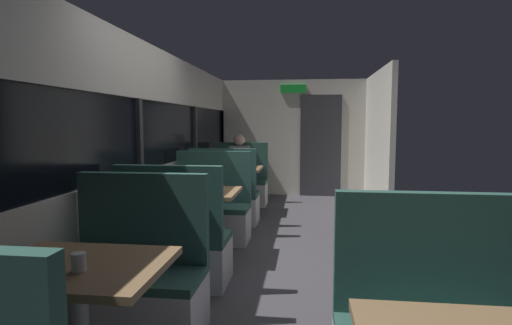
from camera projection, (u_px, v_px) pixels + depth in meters
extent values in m
cube|color=#423F44|center=(278.00, 269.00, 4.10)|extent=(3.30, 9.20, 0.02)
cube|color=beige|center=(139.00, 217.00, 4.23)|extent=(0.08, 8.40, 0.95)
cube|color=beige|center=(135.00, 68.00, 4.08)|extent=(0.08, 8.40, 0.60)
cube|color=black|center=(136.00, 136.00, 4.15)|extent=(0.03, 8.40, 0.75)
cube|color=#2D2D30|center=(139.00, 136.00, 4.15)|extent=(0.06, 0.08, 0.75)
cube|color=#2D2D30|center=(195.00, 131.00, 6.22)|extent=(0.06, 0.08, 0.75)
cube|color=#2D2D30|center=(223.00, 129.00, 8.30)|extent=(0.06, 0.08, 0.75)
cube|color=beige|center=(293.00, 138.00, 8.14)|extent=(2.90, 0.08, 2.30)
cube|color=#333338|center=(321.00, 146.00, 8.04)|extent=(0.80, 0.04, 2.00)
cube|color=green|center=(293.00, 89.00, 7.99)|extent=(0.50, 0.03, 0.16)
cube|color=beige|center=(378.00, 141.00, 6.78)|extent=(0.08, 2.40, 2.30)
cube|color=olive|center=(76.00, 267.00, 2.08)|extent=(0.90, 0.70, 0.04)
cube|color=silver|center=(134.00, 308.00, 2.78)|extent=(0.95, 0.50, 0.39)
cube|color=#2D564C|center=(133.00, 276.00, 2.76)|extent=(0.95, 0.50, 0.06)
cube|color=#2D564C|center=(143.00, 218.00, 2.93)|extent=(0.95, 0.08, 0.65)
cylinder|color=#9E9EA3|center=(196.00, 227.00, 4.35)|extent=(0.10, 0.10, 0.70)
cube|color=olive|center=(195.00, 192.00, 4.31)|extent=(0.90, 0.70, 0.04)
cube|color=silver|center=(177.00, 261.00, 3.71)|extent=(0.95, 0.50, 0.39)
cube|color=#2D564C|center=(176.00, 237.00, 3.69)|extent=(0.95, 0.50, 0.06)
cube|color=#2D564C|center=(168.00, 203.00, 3.45)|extent=(0.95, 0.08, 0.65)
cube|color=silver|center=(210.00, 225.00, 5.01)|extent=(0.95, 0.50, 0.39)
cube|color=#2D564C|center=(210.00, 207.00, 4.99)|extent=(0.95, 0.50, 0.06)
cube|color=#2D564C|center=(214.00, 177.00, 5.17)|extent=(0.95, 0.08, 0.65)
cylinder|color=#9E9EA3|center=(233.00, 191.00, 6.58)|extent=(0.10, 0.10, 0.70)
cube|color=olive|center=(233.00, 169.00, 6.55)|extent=(0.90, 0.70, 0.04)
cube|color=silver|center=(225.00, 209.00, 5.94)|extent=(0.95, 0.50, 0.39)
cube|color=#2D564C|center=(225.00, 194.00, 5.92)|extent=(0.95, 0.50, 0.06)
cube|color=#2D564C|center=(222.00, 172.00, 5.68)|extent=(0.95, 0.08, 0.65)
cube|color=silver|center=(240.00, 194.00, 7.25)|extent=(0.95, 0.50, 0.39)
cube|color=#2D564C|center=(240.00, 181.00, 7.23)|extent=(0.95, 0.50, 0.06)
cube|color=#2D564C|center=(242.00, 160.00, 7.40)|extent=(0.95, 0.08, 0.65)
cube|color=#2D564C|center=(427.00, 254.00, 2.12)|extent=(0.95, 0.08, 0.65)
cube|color=#26262D|center=(240.00, 192.00, 7.25)|extent=(0.30, 0.36, 0.45)
cube|color=#99999E|center=(239.00, 163.00, 7.15)|extent=(0.34, 0.22, 0.60)
sphere|color=beige|center=(239.00, 140.00, 7.09)|extent=(0.20, 0.20, 0.20)
cylinder|color=#99999E|center=(226.00, 163.00, 6.99)|extent=(0.07, 0.28, 0.07)
cylinder|color=#99999E|center=(249.00, 163.00, 6.94)|extent=(0.07, 0.28, 0.07)
cylinder|color=white|center=(79.00, 262.00, 1.97)|extent=(0.07, 0.07, 0.09)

